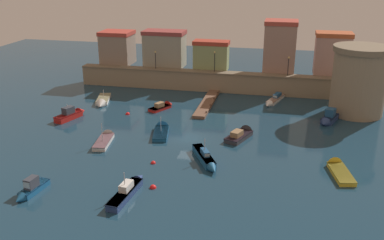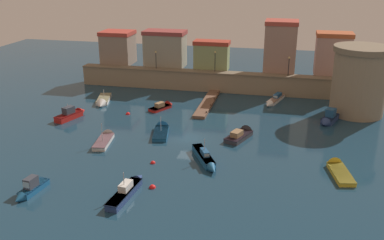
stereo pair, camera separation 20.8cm
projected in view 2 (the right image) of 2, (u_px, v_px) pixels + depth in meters
The scene contains 23 objects.
ground_plane at pixel (188, 138), 56.69m from camera, with size 127.71×127.71×0.00m, color #19384C.
quay_wall at pixel (217, 81), 76.49m from camera, with size 49.82×2.32×3.51m.
old_town_backdrop at pixel (221, 49), 77.62m from camera, with size 44.84×5.14×8.96m.
fortress_tower at pixel (359, 80), 63.92m from camera, with size 8.39×8.39×10.24m.
pier_dock at pixel (207, 103), 69.74m from camera, with size 1.87×13.95×0.70m.
quay_lamp_0 at pixel (156, 57), 77.43m from camera, with size 0.32×0.32×3.16m.
quay_lamp_1 at pixel (215, 58), 75.14m from camera, with size 0.32×0.32×3.59m.
quay_lamp_2 at pixel (289, 63), 72.64m from camera, with size 0.32×0.32×3.21m.
moored_boat_0 at pixel (162, 130), 58.78m from camera, with size 3.00×6.46×3.12m.
moored_boat_1 at pixel (329, 119), 61.85m from camera, with size 3.16×5.04×2.23m.
moored_boat_2 at pixel (242, 134), 57.03m from camera, with size 3.85×6.11×1.87m.
moored_boat_3 at pixel (103, 101), 70.42m from camera, with size 3.43×6.81×2.38m.
moored_boat_4 at pixel (106, 138), 55.86m from camera, with size 2.46×6.36×3.42m.
moored_boat_5 at pixel (274, 100), 70.83m from camera, with size 3.29×6.98×1.41m.
moored_boat_6 at pixel (128, 189), 43.05m from camera, with size 1.84×7.31×2.94m.
moored_boat_7 at pixel (205, 158), 49.70m from camera, with size 4.39×6.91×2.90m.
moored_boat_8 at pixel (337, 168), 47.85m from camera, with size 2.94×6.54×1.67m.
moored_boat_9 at pixel (30, 189), 42.94m from camera, with size 1.66×4.65×1.92m.
moored_boat_10 at pixel (164, 106), 68.01m from camera, with size 3.52×4.87×1.65m.
moored_boat_11 at pixel (72, 114), 63.77m from camera, with size 3.08×5.72×2.62m.
mooring_buoy_0 at pixel (128, 114), 65.46m from camera, with size 0.65×0.65×0.65m, color red.
mooring_buoy_1 at pixel (153, 163), 49.64m from camera, with size 0.57×0.57×0.57m, color red.
mooring_buoy_2 at pixel (152, 188), 44.27m from camera, with size 0.68×0.68×0.68m, color red.
Camera 2 is at (11.97, -51.00, 21.79)m, focal length 40.64 mm.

